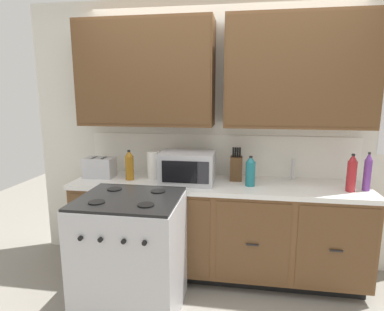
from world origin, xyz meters
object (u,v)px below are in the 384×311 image
Objects in this scene: bottle_red at (352,173)px; microwave at (188,167)px; stove_range at (131,255)px; bottle_violet at (368,172)px; toaster at (100,167)px; knife_block at (236,168)px; bottle_teal at (250,171)px; bottle_amber at (129,165)px; paper_towel_roll at (153,165)px.

microwave is at bearing 177.83° from bottle_red.
bottle_violet is (1.85, 0.59, 0.59)m from stove_range.
toaster is 2.39m from bottle_violet.
bottle_teal is (0.13, -0.18, 0.01)m from knife_block.
paper_towel_roll is at bearing 20.26° from bottle_amber.
microwave reaches higher than toaster.
bottle_red is (1.37, -0.05, 0.01)m from microwave.
stove_range is 3.38× the size of bottle_amber.
stove_range is at bearing -89.50° from paper_towel_roll.
bottle_red reaches higher than knife_block.
knife_block is at bearing 5.01° from paper_towel_roll.
bottle_teal is at bearing -7.14° from paper_towel_roll.
bottle_red reaches higher than bottle_teal.
microwave reaches higher than stove_range.
bottle_violet reaches higher than bottle_red.
toaster is 0.53m from paper_towel_roll.
stove_range is 1.21m from knife_block.
bottle_red is at bearing -4.77° from paper_towel_roll.
stove_range is 2.93× the size of bottle_violet.
bottle_amber is at bearing -8.07° from toaster.
bottle_amber is (-0.21, -0.08, 0.01)m from paper_towel_roll.
bottle_teal is at bearing -55.11° from knife_block.
bottle_violet is at bearing -0.62° from bottle_amber.
microwave is 0.36m from paper_towel_roll.
toaster is 0.89× the size of bottle_red.
microwave is 1.52× the size of bottle_red.
knife_block is at bearing 44.32° from stove_range.
bottle_violet reaches higher than knife_block.
toaster is 1.05× the size of bottle_teal.
knife_block reaches higher than stove_range.
knife_block reaches higher than microwave.
bottle_red is (0.94, -0.21, 0.04)m from knife_block.
microwave is at bearing -159.64° from knife_block.
paper_towel_roll is at bearing 172.86° from bottle_teal.
stove_range is 3.06× the size of knife_block.
bottle_red is at bearing -2.17° from microwave.
knife_block is (1.31, 0.10, 0.02)m from toaster.
stove_range is 0.89m from paper_towel_roll.
bottle_amber is (-0.21, 0.61, 0.57)m from stove_range.
bottle_teal reaches higher than stove_range.
toaster is at bearing 176.09° from microwave.
bottle_red is (0.82, -0.03, 0.02)m from bottle_teal.
bottle_teal reaches higher than toaster.
bottle_amber reaches higher than toaster.
bottle_amber is 0.89× the size of bottle_red.
knife_block is at bearing 20.36° from microwave.
microwave is 1.48× the size of bottle_violet.
microwave is 1.38m from bottle_red.
paper_towel_roll is at bearing 176.94° from bottle_violet.
toaster is at bearing -175.62° from knife_block.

